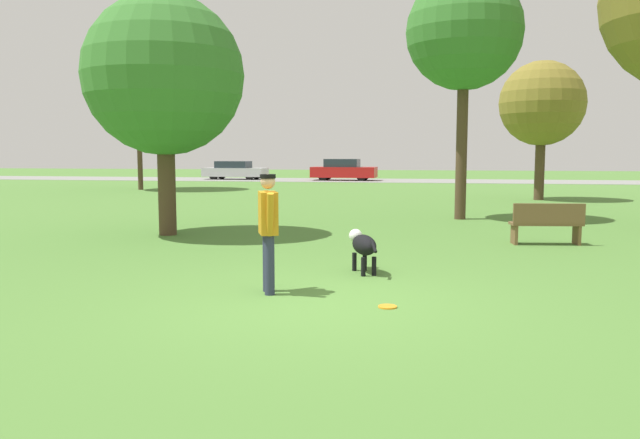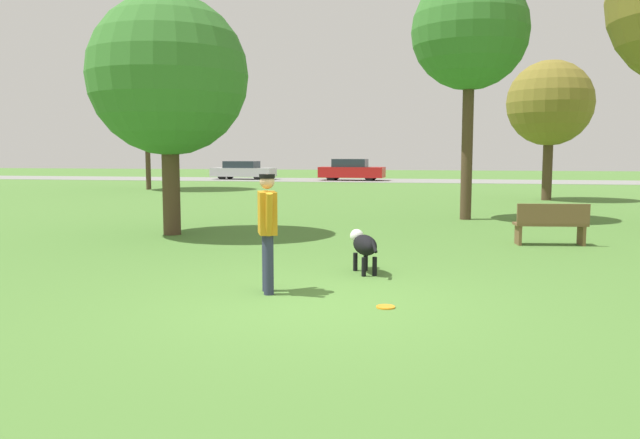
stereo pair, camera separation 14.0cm
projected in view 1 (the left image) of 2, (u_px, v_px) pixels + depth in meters
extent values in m
plane|color=#4C7A33|center=(319.00, 302.00, 7.72)|extent=(120.00, 120.00, 0.00)
cube|color=gray|center=(409.00, 181.00, 41.19)|extent=(120.00, 6.00, 0.01)
cylinder|color=#2D334C|center=(270.00, 265.00, 8.06)|extent=(0.17, 0.17, 0.78)
cylinder|color=#2D334C|center=(268.00, 262.00, 8.27)|extent=(0.17, 0.17, 0.78)
cube|color=#C68419|center=(268.00, 213.00, 8.09)|extent=(0.35, 0.45, 0.55)
cylinder|color=#C68419|center=(270.00, 215.00, 7.87)|extent=(0.16, 0.22, 0.56)
cylinder|color=#C68419|center=(266.00, 211.00, 8.31)|extent=(0.16, 0.22, 0.56)
sphere|color=tan|center=(268.00, 182.00, 8.05)|extent=(0.25, 0.25, 0.20)
cylinder|color=black|center=(268.00, 176.00, 8.04)|extent=(0.27, 0.27, 0.05)
ellipsoid|color=black|center=(364.00, 245.00, 9.50)|extent=(0.57, 0.78, 0.31)
ellipsoid|color=white|center=(360.00, 246.00, 9.70)|extent=(0.27, 0.24, 0.17)
sphere|color=white|center=(356.00, 236.00, 9.91)|extent=(0.28, 0.28, 0.21)
cylinder|color=black|center=(354.00, 262.00, 9.73)|extent=(0.09, 0.09, 0.28)
cylinder|color=black|center=(365.00, 261.00, 9.77)|extent=(0.09, 0.09, 0.28)
cylinder|color=black|center=(363.00, 267.00, 9.30)|extent=(0.09, 0.09, 0.28)
cylinder|color=black|center=(374.00, 266.00, 9.34)|extent=(0.09, 0.09, 0.28)
cylinder|color=black|center=(374.00, 246.00, 9.07)|extent=(0.13, 0.21, 0.19)
cylinder|color=orange|center=(388.00, 307.00, 7.43)|extent=(0.22, 0.22, 0.02)
torus|color=orange|center=(388.00, 307.00, 7.43)|extent=(0.23, 0.23, 0.02)
cylinder|color=#4C3826|center=(540.00, 168.00, 24.33)|extent=(0.37, 0.37, 2.52)
sphere|color=olive|center=(542.00, 103.00, 24.06)|extent=(3.26, 3.26, 3.26)
cylinder|color=#4C3826|center=(167.00, 186.00, 13.92)|extent=(0.39, 0.39, 2.21)
sphere|color=#38752D|center=(164.00, 75.00, 13.66)|extent=(3.51, 3.51, 3.51)
cylinder|color=#4C3826|center=(462.00, 148.00, 17.15)|extent=(0.30, 0.30, 3.92)
sphere|color=#38752D|center=(464.00, 31.00, 16.81)|extent=(3.15, 3.15, 3.15)
cylinder|color=#4C3826|center=(140.00, 151.00, 31.02)|extent=(0.25, 0.25, 3.84)
sphere|color=#38752D|center=(137.00, 76.00, 30.63)|extent=(4.72, 4.72, 4.72)
cube|color=#B7B7BC|center=(235.00, 172.00, 43.28)|extent=(4.38, 1.91, 0.59)
cube|color=#232D38|center=(233.00, 165.00, 43.25)|extent=(2.30, 1.59, 0.47)
cylinder|color=black|center=(257.00, 175.00, 43.78)|extent=(0.60, 0.22, 0.60)
cylinder|color=black|center=(250.00, 176.00, 42.30)|extent=(0.60, 0.22, 0.60)
cylinder|color=black|center=(222.00, 175.00, 44.31)|extent=(0.60, 0.22, 0.60)
cylinder|color=black|center=(214.00, 175.00, 42.83)|extent=(0.60, 0.22, 0.60)
cube|color=red|center=(344.00, 172.00, 41.66)|extent=(4.37, 2.00, 0.69)
cube|color=#232D38|center=(342.00, 163.00, 41.62)|extent=(2.30, 1.65, 0.53)
cylinder|color=black|center=(365.00, 176.00, 42.17)|extent=(0.60, 0.23, 0.59)
cylinder|color=black|center=(361.00, 177.00, 40.65)|extent=(0.60, 0.23, 0.59)
cylinder|color=black|center=(328.00, 175.00, 42.72)|extent=(0.60, 0.23, 0.59)
cylinder|color=black|center=(323.00, 176.00, 41.21)|extent=(0.60, 0.23, 0.59)
cube|color=brown|center=(546.00, 224.00, 12.53)|extent=(1.44, 0.57, 0.05)
cube|color=brown|center=(549.00, 214.00, 12.32)|extent=(1.40, 0.22, 0.40)
cube|color=brown|center=(514.00, 234.00, 12.58)|extent=(0.10, 0.36, 0.39)
cube|color=brown|center=(577.00, 235.00, 12.52)|extent=(0.10, 0.36, 0.39)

